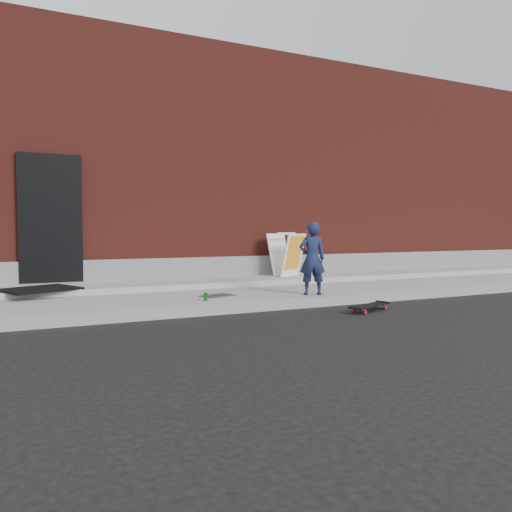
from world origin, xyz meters
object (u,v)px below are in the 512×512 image
child (312,259)px  skateboard (370,306)px  soda_can (206,297)px  pizza_sign (287,254)px

child → skateboard: child is taller
skateboard → soda_can: bearing=153.5°
child → skateboard: 1.25m
soda_can → pizza_sign: bearing=39.2°
skateboard → child: bearing=111.6°
pizza_sign → soda_can: bearing=-140.8°
skateboard → pizza_sign: size_ratio=0.96×
child → soda_can: child is taller
skateboard → pizza_sign: bearing=83.9°
child → soda_can: size_ratio=9.90×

